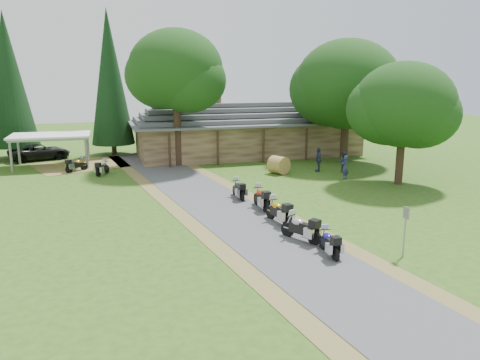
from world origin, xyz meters
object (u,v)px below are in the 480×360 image
object	(u,v)px
motorcycle_carport_b	(102,167)
motorcycle_carport_a	(76,164)
lodge	(247,128)
hay_bale	(279,165)
motorcycle_row_b	(301,227)
carport	(52,151)
motorcycle_row_d	(261,197)
motorcycle_row_c	(279,210)
motorcycle_row_a	(329,242)
motorcycle_row_e	(238,189)
car_dark_suv	(39,148)

from	to	relation	value
motorcycle_carport_b	motorcycle_carport_a	bearing A→B (deg)	74.94
lodge	hay_bale	size ratio (longest dim) A/B	16.00
motorcycle_carport_b	hay_bale	bearing A→B (deg)	-77.07
hay_bale	motorcycle_row_b	bearing A→B (deg)	-107.61
carport	motorcycle_carport_a	distance (m)	3.42
motorcycle_row_d	lodge	bearing A→B (deg)	-15.58
motorcycle_row_c	motorcycle_carport_b	world-z (taller)	motorcycle_row_c
lodge	motorcycle_row_a	size ratio (longest dim) A/B	12.50
motorcycle_row_b	motorcycle_row_c	distance (m)	2.68
lodge	hay_bale	world-z (taller)	lodge
motorcycle_row_d	motorcycle_carport_b	bearing A→B (deg)	34.33
motorcycle_row_a	motorcycle_row_b	size ratio (longest dim) A/B	0.89
motorcycle_row_b	motorcycle_row_a	bearing A→B (deg)	164.40
carport	motorcycle_carport_b	bearing A→B (deg)	-48.57
carport	motorcycle_carport_b	size ratio (longest dim) A/B	3.61
motorcycle_row_a	motorcycle_row_d	bearing A→B (deg)	7.68
carport	motorcycle_row_a	distance (m)	27.10
motorcycle_row_b	motorcycle_carport_b	bearing A→B (deg)	-2.49
motorcycle_row_c	motorcycle_row_d	world-z (taller)	motorcycle_row_c
motorcycle_row_d	motorcycle_row_b	bearing A→B (deg)	179.57
motorcycle_row_c	motorcycle_row_e	xyz separation A→B (m)	(-0.56, 5.27, -0.07)
car_dark_suv	motorcycle_row_c	distance (m)	26.75
motorcycle_row_d	car_dark_suv	bearing A→B (deg)	33.47
motorcycle_row_c	motorcycle_carport_b	bearing A→B (deg)	18.47
lodge	motorcycle_row_b	world-z (taller)	lodge
motorcycle_row_b	hay_bale	world-z (taller)	hay_bale
motorcycle_row_a	motorcycle_carport_a	bearing A→B (deg)	31.23
lodge	motorcycle_row_a	xyz separation A→B (m)	(-4.48, -25.17, -1.86)
lodge	hay_bale	xyz separation A→B (m)	(-0.44, -9.22, -1.78)
motorcycle_carport_b	motorcycle_row_a	bearing A→B (deg)	-127.57
motorcycle_row_c	hay_bale	xyz separation A→B (m)	(4.46, 11.36, -0.01)
motorcycle_carport_a	hay_bale	world-z (taller)	hay_bale
motorcycle_carport_a	motorcycle_carport_b	bearing A→B (deg)	-79.81
car_dark_suv	motorcycle_row_a	distance (m)	30.99
motorcycle_row_d	hay_bale	distance (m)	9.72
lodge	motorcycle_row_c	size ratio (longest dim) A/B	10.79
motorcycle_row_b	motorcycle_carport_a	bearing A→B (deg)	0.02
motorcycle_row_a	motorcycle_row_b	bearing A→B (deg)	16.88
lodge	motorcycle_row_b	bearing A→B (deg)	-101.89
lodge	motorcycle_row_a	world-z (taller)	lodge
carport	motorcycle_row_e	bearing A→B (deg)	-49.54
motorcycle_row_e	motorcycle_row_c	bearing A→B (deg)	-175.15
lodge	motorcycle_row_a	distance (m)	25.64
carport	hay_bale	world-z (taller)	carport
motorcycle_row_c	motorcycle_row_e	size ratio (longest dim) A/B	1.12
lodge	motorcycle_row_a	bearing A→B (deg)	-100.08
carport	motorcycle_row_b	bearing A→B (deg)	-60.13
motorcycle_row_c	motorcycle_carport_a	bearing A→B (deg)	20.79
motorcycle_carport_a	motorcycle_row_a	bearing A→B (deg)	-99.89
motorcycle_row_b	motorcycle_row_c	world-z (taller)	motorcycle_row_c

